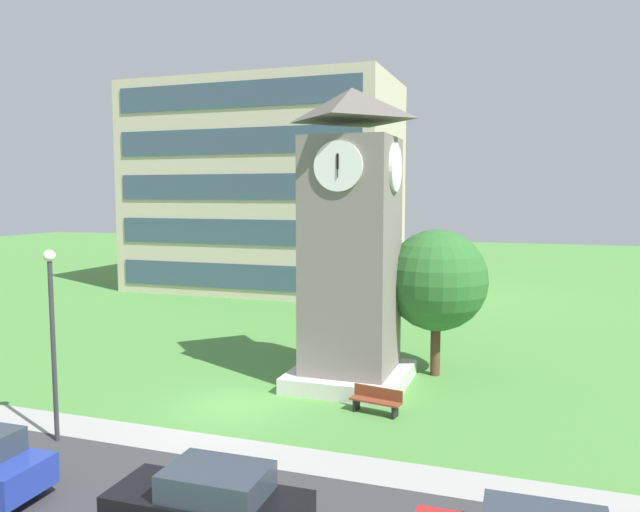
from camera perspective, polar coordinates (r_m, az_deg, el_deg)
The scene contains 9 objects.
ground_plane at distance 22.63m, azimuth -8.09°, elevation -13.57°, with size 160.00×160.00×0.00m, color #4C893D.
street_asphalt at distance 16.64m, azimuth -21.31°, elevation -21.28°, with size 120.00×7.20×0.01m, color #38383A.
kerb_strip at distance 19.87m, azimuth -12.73°, elevation -16.45°, with size 120.00×1.60×0.01m, color #9E9E99.
office_building at distance 48.82m, azimuth -5.16°, elevation 6.34°, with size 20.31×10.46×16.00m.
clock_tower at distance 23.81m, azimuth 2.91°, elevation 0.20°, with size 4.45×4.45×11.47m.
park_bench at distance 21.62m, azimuth 5.24°, elevation -13.18°, with size 1.86×0.81×0.88m.
street_lamp at distance 20.09m, azimuth -23.58°, elevation -5.77°, with size 0.36×0.36×5.83m.
tree_streetside at distance 25.54m, azimuth 10.77°, elevation -2.24°, with size 4.15×4.15×6.05m.
parked_car_black at distance 14.35m, azimuth -10.15°, elevation -21.74°, with size 4.34×1.98×1.69m.
Camera 1 is at (9.82, -18.97, 7.46)m, focal length 34.50 mm.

